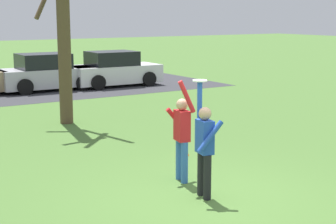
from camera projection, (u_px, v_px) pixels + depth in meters
The scene contains 8 objects.
ground_plane at pixel (204, 196), 9.74m from camera, with size 120.00×120.00×0.00m, color #4C7533.
person_catcher at pixel (205, 144), 9.49m from camera, with size 0.49×0.58×2.08m.
person_defender at pixel (182, 133), 10.43m from camera, with size 0.51×0.60×2.04m.
frisbee_disc at pixel (200, 81), 9.50m from camera, with size 0.26×0.26×0.02m, color white.
parked_car_silver at pixel (46, 73), 23.14m from camera, with size 4.13×2.09×1.59m.
parked_car_white at pixel (114, 70), 24.53m from camera, with size 4.13×2.09×1.59m.
bare_tree_tall at pixel (64, 10), 15.65m from camera, with size 1.86×1.87×7.03m.
field_cone_orange at pixel (184, 149), 12.49m from camera, with size 0.26×0.26×0.32m, color orange.
Camera 1 is at (-5.57, -7.49, 3.25)m, focal length 57.29 mm.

